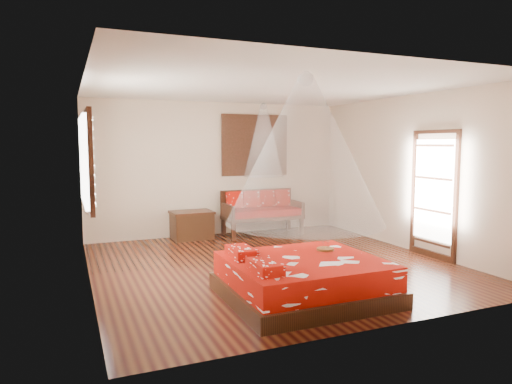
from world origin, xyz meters
TOP-DOWN VIEW (x-y plane):
  - room at (0.00, 0.00)m, footprint 5.54×5.54m
  - bed at (-0.32, -1.60)m, footprint 1.93×1.75m
  - daybed at (0.82, 2.38)m, footprint 1.66×0.74m
  - storage_chest at (-0.68, 2.45)m, footprint 0.85×0.63m
  - shutter_panel at (0.82, 2.72)m, footprint 1.52×0.06m
  - window_left at (-2.71, 0.20)m, footprint 0.10×1.74m
  - glazed_door at (2.72, -0.60)m, footprint 0.08×1.02m
  - wine_tray at (0.18, -1.30)m, footprint 0.23×0.23m
  - mosquito_net_main at (-0.31, -1.60)m, footprint 1.95×1.95m
  - mosquito_net_daybed at (0.82, 2.25)m, footprint 0.82×0.82m

SIDE VIEW (x-z plane):
  - bed at x=-0.32m, z-range -0.06..0.56m
  - storage_chest at x=-0.68m, z-range 0.00..0.57m
  - daybed at x=0.82m, z-range 0.05..0.99m
  - wine_tray at x=0.18m, z-range 0.45..0.64m
  - glazed_door at x=2.72m, z-range -0.01..2.15m
  - room at x=0.00m, z-range -0.02..2.82m
  - window_left at x=-2.71m, z-range 1.03..2.37m
  - mosquito_net_main at x=-0.31m, z-range 0.95..2.75m
  - shutter_panel at x=0.82m, z-range 1.24..2.56m
  - mosquito_net_daybed at x=0.82m, z-range 1.25..2.75m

